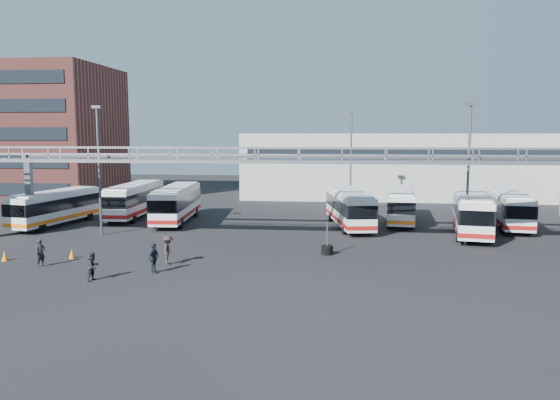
# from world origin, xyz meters

# --- Properties ---
(ground) EXTENTS (140.00, 140.00, 0.00)m
(ground) POSITION_xyz_m (0.00, 0.00, 0.00)
(ground) COLOR black
(ground) RESTS_ON ground
(gantry) EXTENTS (51.40, 5.15, 7.10)m
(gantry) POSITION_xyz_m (0.00, 5.87, 5.51)
(gantry) COLOR gray
(gantry) RESTS_ON ground
(apartment_building) EXTENTS (18.00, 15.00, 16.00)m
(apartment_building) POSITION_xyz_m (-34.00, 30.00, 8.00)
(apartment_building) COLOR brown
(apartment_building) RESTS_ON ground
(warehouse) EXTENTS (42.00, 14.00, 8.00)m
(warehouse) POSITION_xyz_m (12.00, 38.00, 4.00)
(warehouse) COLOR #9E9E99
(warehouse) RESTS_ON ground
(light_pole_left) EXTENTS (0.70, 0.35, 10.21)m
(light_pole_left) POSITION_xyz_m (-16.00, 8.00, 5.73)
(light_pole_left) COLOR #4C4F54
(light_pole_left) RESTS_ON ground
(light_pole_mid) EXTENTS (0.70, 0.35, 10.21)m
(light_pole_mid) POSITION_xyz_m (12.00, 7.00, 5.73)
(light_pole_mid) COLOR #4C4F54
(light_pole_mid) RESTS_ON ground
(light_pole_back) EXTENTS (0.70, 0.35, 10.21)m
(light_pole_back) POSITION_xyz_m (4.00, 22.00, 5.73)
(light_pole_back) COLOR #4C4F54
(light_pole_back) RESTS_ON ground
(bus_0) EXTENTS (4.05, 10.32, 3.06)m
(bus_0) POSITION_xyz_m (-21.87, 11.95, 1.69)
(bus_0) COLOR silver
(bus_0) RESTS_ON ground
(bus_1) EXTENTS (2.61, 10.69, 3.24)m
(bus_1) POSITION_xyz_m (-16.71, 17.15, 1.79)
(bus_1) COLOR silver
(bus_1) RESTS_ON ground
(bus_2) EXTENTS (3.28, 10.90, 3.26)m
(bus_2) POSITION_xyz_m (-11.90, 14.91, 1.81)
(bus_2) COLOR silver
(bus_2) RESTS_ON ground
(bus_5) EXTENTS (4.21, 10.66, 3.16)m
(bus_5) POSITION_xyz_m (3.75, 13.78, 1.75)
(bus_5) COLOR silver
(bus_5) RESTS_ON ground
(bus_6) EXTENTS (3.23, 10.15, 3.03)m
(bus_6) POSITION_xyz_m (8.41, 16.88, 1.68)
(bus_6) COLOR silver
(bus_6) RESTS_ON ground
(bus_7) EXTENTS (4.30, 11.14, 3.30)m
(bus_7) POSITION_xyz_m (13.43, 11.41, 1.83)
(bus_7) COLOR silver
(bus_7) RESTS_ON ground
(bus_8) EXTENTS (3.48, 10.40, 3.10)m
(bus_8) POSITION_xyz_m (17.43, 15.24, 1.71)
(bus_8) COLOR silver
(bus_8) RESTS_ON ground
(pedestrian_a) EXTENTS (0.62, 0.73, 1.68)m
(pedestrian_a) POSITION_xyz_m (-15.21, -2.35, 0.84)
(pedestrian_a) COLOR black
(pedestrian_a) RESTS_ON ground
(pedestrian_b) EXTENTS (0.82, 0.93, 1.59)m
(pedestrian_b) POSITION_xyz_m (-10.62, -5.05, 0.79)
(pedestrian_b) COLOR black
(pedestrian_b) RESTS_ON ground
(pedestrian_c) EXTENTS (0.81, 1.25, 1.83)m
(pedestrian_c) POSITION_xyz_m (-7.64, -1.07, 0.92)
(pedestrian_c) COLOR #2D201E
(pedestrian_c) RESTS_ON ground
(pedestrian_d) EXTENTS (0.64, 1.11, 1.78)m
(pedestrian_d) POSITION_xyz_m (-7.84, -3.14, 0.89)
(pedestrian_d) COLOR #1B2231
(pedestrian_d) RESTS_ON ground
(cone_left) EXTENTS (0.49, 0.49, 0.65)m
(cone_left) POSITION_xyz_m (-18.33, -1.16, 0.33)
(cone_left) COLOR orange
(cone_left) RESTS_ON ground
(cone_right) EXTENTS (0.49, 0.49, 0.63)m
(cone_right) POSITION_xyz_m (-14.40, -0.06, 0.32)
(cone_right) COLOR orange
(cone_right) RESTS_ON ground
(tire_stack) EXTENTS (0.78, 0.78, 2.23)m
(tire_stack) POSITION_xyz_m (2.07, 2.81, 0.38)
(tire_stack) COLOR black
(tire_stack) RESTS_ON ground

